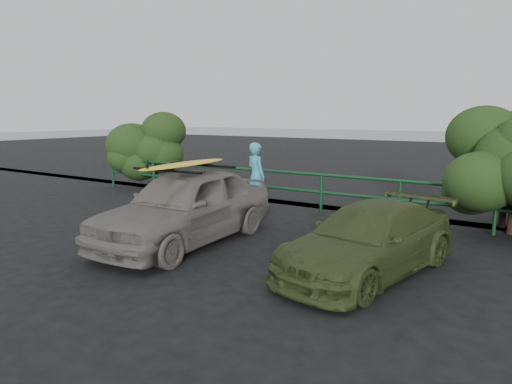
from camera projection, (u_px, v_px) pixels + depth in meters
ground at (152, 256)px, 8.20m from camera, size 80.00×80.00×0.00m
ocean at (498, 135)px, 57.85m from camera, size 200.00×200.00×0.00m
guardrail at (287, 190)px, 12.25m from camera, size 14.00×0.08×1.04m
shrub_left at (166, 153)px, 15.03m from camera, size 3.20×2.40×2.52m
shrub_right at (501, 174)px, 9.86m from camera, size 3.20×2.40×2.51m
sedan at (186, 206)px, 8.98m from camera, size 1.95×4.42×1.48m
olive_vehicle at (369, 240)px, 7.26m from camera, size 2.28×4.02×1.10m
man at (256, 176)px, 12.16m from camera, size 0.78×0.67×1.80m
roof_rack at (185, 168)px, 8.85m from camera, size 1.68×1.21×0.05m
surfboard at (185, 164)px, 8.84m from camera, size 0.63×2.51×0.07m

